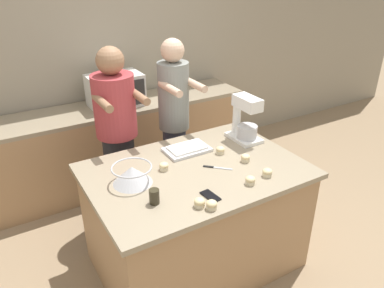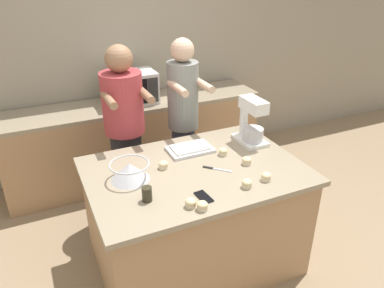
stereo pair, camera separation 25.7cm
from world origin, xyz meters
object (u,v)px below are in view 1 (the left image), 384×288
object	(u,v)px
person_left	(118,138)
cupcake_6	(245,158)
knife	(216,168)
cupcake_3	(164,166)
drinking_glass	(154,196)
cell_phone	(210,196)
cupcake_1	(220,150)
baking_tray	(187,149)
cupcake_0	(212,205)
cupcake_4	(199,203)
cupcake_2	(250,180)
person_right	(174,122)
cupcake_5	(267,173)
microwave_oven	(115,90)
stand_mixer	(245,121)
mixing_bowl	(132,174)

from	to	relation	value
person_left	cupcake_6	distance (m)	1.15
knife	cupcake_3	world-z (taller)	cupcake_3
drinking_glass	knife	distance (m)	0.61
cell_phone	cupcake_1	distance (m)	0.61
baking_tray	cupcake_0	world-z (taller)	cupcake_0
cupcake_1	cupcake_4	bearing A→B (deg)	-134.85
cupcake_0	cupcake_2	world-z (taller)	same
person_right	cupcake_3	xyz separation A→B (m)	(-0.47, -0.72, 0.02)
cupcake_3	cupcake_5	distance (m)	0.75
cupcake_2	cupcake_3	xyz separation A→B (m)	(-0.42, 0.47, 0.00)
cupcake_2	person_left	bearing A→B (deg)	113.15
cell_phone	person_left	bearing A→B (deg)	99.24
person_left	cupcake_5	xyz separation A→B (m)	(0.68, -1.17, 0.04)
cell_phone	cupcake_2	world-z (taller)	cupcake_2
person_right	microwave_oven	size ratio (longest dim) A/B	3.08
cell_phone	cupcake_4	distance (m)	0.13
cupcake_6	knife	bearing A→B (deg)	172.39
microwave_oven	cupcake_6	distance (m)	1.71
person_left	microwave_oven	xyz separation A→B (m)	(0.27, 0.73, 0.18)
cupcake_4	cupcake_5	world-z (taller)	same
drinking_glass	cupcake_5	world-z (taller)	drinking_glass
knife	cupcake_0	xyz separation A→B (m)	(-0.31, -0.41, 0.03)
stand_mixer	cupcake_4	bearing A→B (deg)	-143.15
person_left	knife	bearing A→B (deg)	-64.14
cupcake_4	cupcake_5	size ratio (longest dim) A/B	1.00
mixing_bowl	cupcake_1	xyz separation A→B (m)	(0.77, 0.05, -0.04)
cupcake_0	cupcake_1	distance (m)	0.74
mixing_bowl	cell_phone	distance (m)	0.56
baking_tray	cupcake_4	size ratio (longest dim) A/B	5.10
baking_tray	mixing_bowl	bearing A→B (deg)	-158.68
cupcake_1	cupcake_3	bearing A→B (deg)	-179.93
person_left	cupcake_1	bearing A→B (deg)	-50.62
cell_phone	cupcake_6	distance (m)	0.55
person_left	cupcake_1	distance (m)	0.93
cupcake_2	cupcake_6	bearing A→B (deg)	57.92
baking_tray	cupcake_6	size ratio (longest dim) A/B	5.10
person_left	cupcake_5	bearing A→B (deg)	-59.92
knife	cupcake_1	xyz separation A→B (m)	(0.16, 0.17, 0.03)
cupcake_2	cupcake_4	size ratio (longest dim) A/B	1.00
cupcake_0	cupcake_5	bearing A→B (deg)	12.36
drinking_glass	cell_phone	bearing A→B (deg)	-19.71
cupcake_1	cupcake_6	distance (m)	0.22
stand_mixer	cell_phone	bearing A→B (deg)	-141.48
person_left	person_right	distance (m)	0.56
stand_mixer	microwave_oven	bearing A→B (deg)	115.80
cupcake_4	cupcake_6	bearing A→B (deg)	27.35
baking_tray	drinking_glass	world-z (taller)	drinking_glass
person_left	person_right	xyz separation A→B (m)	(0.56, -0.00, 0.03)
cell_phone	cupcake_6	bearing A→B (deg)	27.89
person_left	knife	size ratio (longest dim) A/B	9.80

